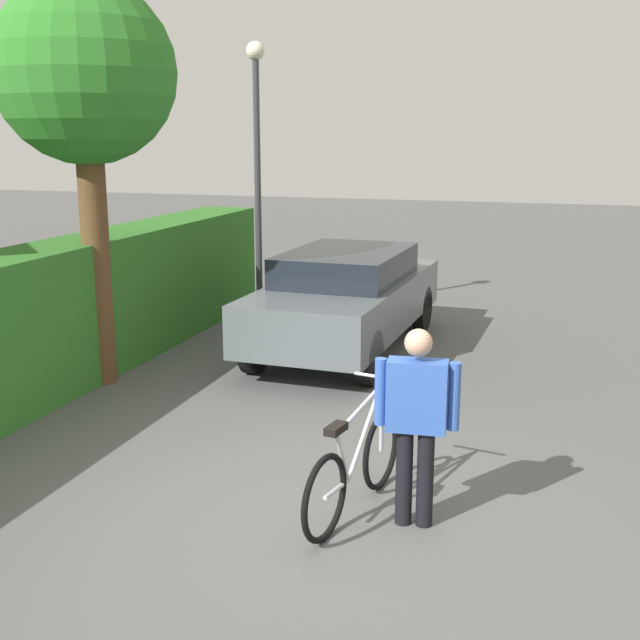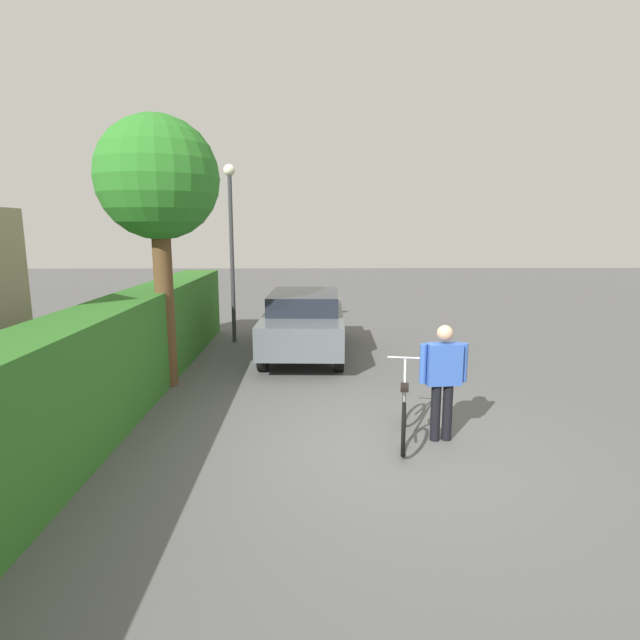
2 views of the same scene
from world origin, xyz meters
The scene contains 7 objects.
ground_plane centered at (0.00, 0.00, 0.00)m, with size 60.00×60.00×0.00m, color #555555.
hedge_row centered at (0.00, 3.99, 0.84)m, with size 15.08×0.90×1.69m, color #2F6D25.
parked_car_near centered at (5.05, 1.18, 0.76)m, with size 4.33×1.84×1.39m.
bicycle centered at (0.31, -0.21, 0.38)m, with size 1.68×0.53×1.00m.
person_rider centered at (0.25, -0.70, 0.90)m, with size 0.24×0.64×1.56m.
street_lamp centered at (6.26, 2.95, 2.76)m, with size 0.28×0.28×4.28m.
tree_kerbside centered at (2.74, 3.60, 3.55)m, with size 2.06×2.06×4.65m.
Camera 2 is at (-6.06, 1.02, 2.78)m, focal length 28.26 mm.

